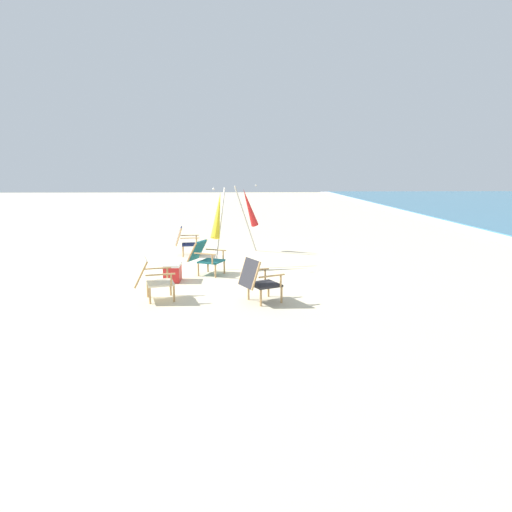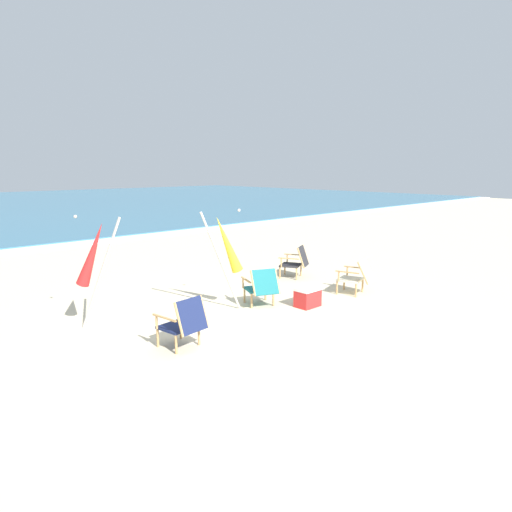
% 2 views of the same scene
% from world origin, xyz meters
% --- Properties ---
extents(ground_plane, '(80.00, 80.00, 0.00)m').
position_xyz_m(ground_plane, '(0.00, 0.00, 0.00)').
color(ground_plane, beige).
extents(surf_band, '(80.00, 1.10, 0.06)m').
position_xyz_m(surf_band, '(0.00, 10.73, 0.03)').
color(surf_band, white).
rests_on(surf_band, ground).
extents(beach_chair_front_right, '(0.82, 0.91, 0.79)m').
position_xyz_m(beach_chair_front_right, '(0.80, 0.60, 0.42)').
color(beach_chair_front_right, '#196066').
rests_on(beach_chair_front_right, ground).
extents(beach_chair_back_left, '(0.66, 0.73, 0.82)m').
position_xyz_m(beach_chair_back_left, '(-1.59, -0.15, 0.43)').
color(beach_chair_back_left, '#19234C').
rests_on(beach_chair_back_left, ground).
extents(beach_chair_mid_center, '(0.76, 0.87, 0.79)m').
position_xyz_m(beach_chair_mid_center, '(2.95, -0.22, 0.42)').
color(beach_chair_mid_center, beige).
rests_on(beach_chair_mid_center, ground).
extents(beach_chair_back_right, '(0.82, 0.86, 0.82)m').
position_xyz_m(beach_chair_back_right, '(3.15, 1.75, 0.43)').
color(beach_chair_back_right, '#28282D').
rests_on(beach_chair_back_right, ground).
extents(umbrella_furled_red, '(0.64, 0.77, 1.98)m').
position_xyz_m(umbrella_furled_red, '(-2.17, 1.67, 1.29)').
color(umbrella_furled_red, '#B7B2A8').
rests_on(umbrella_furled_red, ground).
extents(umbrella_furled_yellow, '(0.86, 0.40, 1.99)m').
position_xyz_m(umbrella_furled_yellow, '(0.14, 0.88, 1.30)').
color(umbrella_furled_yellow, '#B7B2A8').
rests_on(umbrella_furled_yellow, ground).
extents(cooler_box, '(0.49, 0.35, 0.40)m').
position_xyz_m(cooler_box, '(1.46, -0.05, 0.20)').
color(cooler_box, red).
rests_on(cooler_box, ground).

